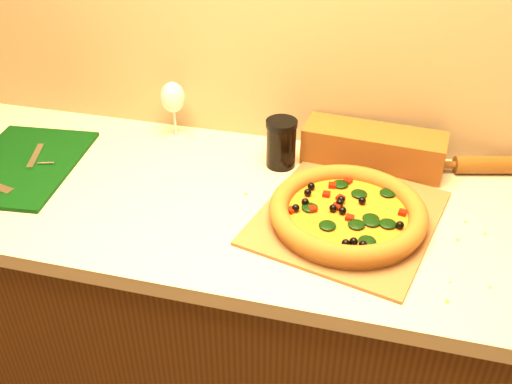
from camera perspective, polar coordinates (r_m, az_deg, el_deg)
name	(u,v)px	position (r m, az deg, el deg)	size (l,w,h in m)	color
cabinet	(254,329)	(1.74, -0.24, -13.53)	(2.80, 0.65, 0.86)	#49260F
countertop	(253,206)	(1.44, -0.28, -1.43)	(2.84, 0.68, 0.04)	beige
pizza_peel	(350,213)	(1.39, 9.39, -2.11)	(0.48, 0.62, 0.01)	brown
pizza	(348,212)	(1.34, 9.14, -2.03)	(0.37, 0.37, 0.05)	#B1672C
cutting_board	(20,165)	(1.68, -22.51, 2.51)	(0.33, 0.42, 0.03)	black
rolling_pin	(500,165)	(1.65, 23.22, 2.50)	(0.35, 0.11, 0.05)	#5F3710
bread_bag	(373,148)	(1.57, 11.62, 4.33)	(0.37, 0.12, 0.10)	maroon
wine_glass	(173,99)	(1.66, -8.31, 9.20)	(0.07, 0.07, 0.17)	silver
dark_jar	(281,143)	(1.53, 2.53, 4.91)	(0.08, 0.08, 0.13)	black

